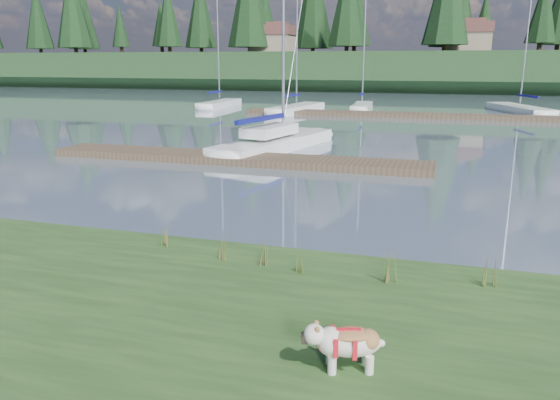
% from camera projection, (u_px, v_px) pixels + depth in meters
% --- Properties ---
extents(ground, '(200.00, 200.00, 0.00)m').
position_uv_depth(ground, '(389.00, 117.00, 40.75)').
color(ground, slate).
rests_on(ground, ground).
extents(bank, '(60.00, 9.00, 0.35)m').
position_uv_depth(bank, '(95.00, 355.00, 7.38)').
color(bank, '#2E4F21').
rests_on(bank, ground).
extents(ridge, '(200.00, 20.00, 5.00)m').
position_uv_depth(ridge, '(422.00, 72.00, 79.93)').
color(ridge, '#1B3419').
rests_on(ridge, ground).
extents(bulldog, '(1.01, 0.60, 0.60)m').
position_uv_depth(bulldog, '(348.00, 341.00, 6.64)').
color(bulldog, silver).
rests_on(bulldog, bank).
extents(sailboat_main, '(3.94, 9.79, 13.74)m').
position_uv_depth(sailboat_main, '(282.00, 139.00, 26.05)').
color(sailboat_main, white).
rests_on(sailboat_main, ground).
extents(dock_near, '(16.00, 2.00, 0.30)m').
position_uv_depth(dock_near, '(234.00, 158.00, 22.42)').
color(dock_near, '#4C3D2C').
rests_on(dock_near, ground).
extents(dock_far, '(26.00, 2.20, 0.30)m').
position_uv_depth(dock_far, '(416.00, 115.00, 40.14)').
color(dock_far, '#4C3D2C').
rests_on(dock_far, ground).
extents(sailboat_bg_0, '(1.86, 8.18, 11.77)m').
position_uv_depth(sailboat_bg_0, '(223.00, 103.00, 49.63)').
color(sailboat_bg_0, white).
rests_on(sailboat_bg_0, ground).
extents(sailboat_bg_1, '(3.05, 9.23, 13.41)m').
position_uv_depth(sailboat_bg_1, '(300.00, 107.00, 44.95)').
color(sailboat_bg_1, white).
rests_on(sailboat_bg_1, ground).
extents(sailboat_bg_2, '(1.85, 7.04, 10.57)m').
position_uv_depth(sailboat_bg_2, '(363.00, 106.00, 46.33)').
color(sailboat_bg_2, white).
rests_on(sailboat_bg_2, ground).
extents(sailboat_bg_3, '(4.97, 9.69, 13.93)m').
position_uv_depth(sailboat_bg_3, '(515.00, 108.00, 44.41)').
color(sailboat_bg_3, white).
rests_on(sailboat_bg_3, ground).
extents(weed_0, '(0.17, 0.14, 0.50)m').
position_uv_depth(weed_0, '(223.00, 250.00, 10.32)').
color(weed_0, '#475B23').
rests_on(weed_0, bank).
extents(weed_1, '(0.17, 0.14, 0.51)m').
position_uv_depth(weed_1, '(263.00, 254.00, 10.12)').
color(weed_1, '#475B23').
rests_on(weed_1, bank).
extents(weed_2, '(0.17, 0.14, 0.66)m').
position_uv_depth(weed_2, '(390.00, 267.00, 9.31)').
color(weed_2, '#475B23').
rests_on(weed_2, bank).
extents(weed_3, '(0.17, 0.14, 0.65)m').
position_uv_depth(weed_3, '(166.00, 233.00, 11.13)').
color(weed_3, '#475B23').
rests_on(weed_3, bank).
extents(weed_4, '(0.17, 0.14, 0.40)m').
position_uv_depth(weed_4, '(300.00, 264.00, 9.76)').
color(weed_4, '#475B23').
rests_on(weed_4, bank).
extents(weed_5, '(0.17, 0.14, 0.63)m').
position_uv_depth(weed_5, '(489.00, 271.00, 9.15)').
color(weed_5, '#475B23').
rests_on(weed_5, bank).
extents(mud_lip, '(60.00, 0.50, 0.14)m').
position_uv_depth(mud_lip, '(223.00, 255.00, 11.48)').
color(mud_lip, '#33281C').
rests_on(mud_lip, ground).
extents(conifer_0, '(5.72, 5.72, 14.15)m').
position_uv_depth(conifer_0, '(72.00, 6.00, 87.62)').
color(conifer_0, '#382619').
rests_on(conifer_0, ridge).
extents(conifer_1, '(4.40, 4.40, 11.30)m').
position_uv_depth(conifer_1, '(168.00, 14.00, 87.36)').
color(conifer_1, '#382619').
rests_on(conifer_1, ridge).
extents(conifer_3, '(4.84, 4.84, 12.25)m').
position_uv_depth(conifer_3, '(355.00, 7.00, 79.58)').
color(conifer_3, '#382619').
rests_on(conifer_3, ridge).
extents(conifer_5, '(3.96, 3.96, 10.35)m').
position_uv_depth(conifer_5, '(544.00, 7.00, 70.80)').
color(conifer_5, '#382619').
rests_on(conifer_5, ridge).
extents(house_0, '(6.30, 5.30, 4.65)m').
position_uv_depth(house_0, '(273.00, 39.00, 82.26)').
color(house_0, gray).
rests_on(house_0, ridge).
extents(house_1, '(6.30, 5.30, 4.65)m').
position_uv_depth(house_1, '(468.00, 36.00, 75.17)').
color(house_1, gray).
rests_on(house_1, ridge).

